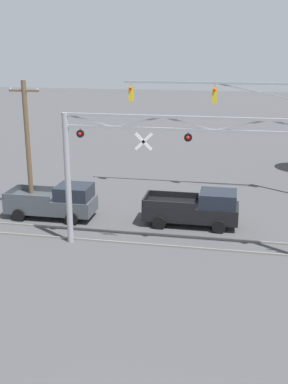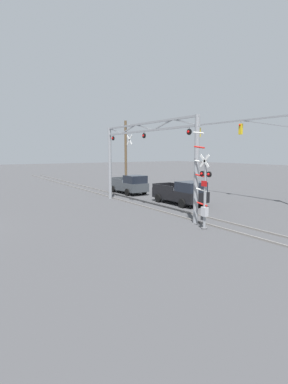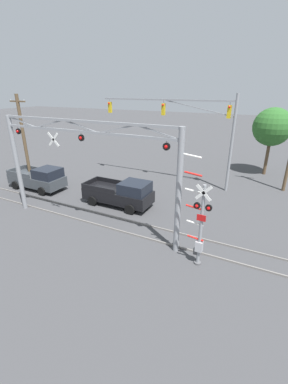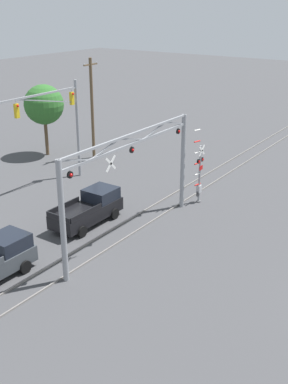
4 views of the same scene
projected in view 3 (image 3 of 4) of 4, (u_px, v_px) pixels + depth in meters
rail_track_near at (92, 223)px, 17.18m from camera, size 80.00×0.08×0.10m
rail_track_far at (104, 214)px, 18.36m from camera, size 80.00×0.08×0.10m
crossing_gantry at (83, 162)px, 15.33m from camera, size 12.42×0.31×6.80m
crossing_signal_mast at (199, 227)px, 12.52m from camera, size 1.53×0.35×5.72m
traffic_signal_span at (195, 123)px, 22.04m from camera, size 12.55×0.39×8.10m
pickup_truck_lead at (121, 193)px, 19.57m from camera, size 5.37×2.32×2.06m
pickup_truck_following at (39, 178)px, 22.80m from camera, size 5.26×2.32×2.06m
utility_pole_left at (24, 140)px, 22.81m from camera, size 1.80×0.28×8.02m
background_tree_beyond_span at (272, 127)px, 25.35m from camera, size 3.74×3.74×6.76m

